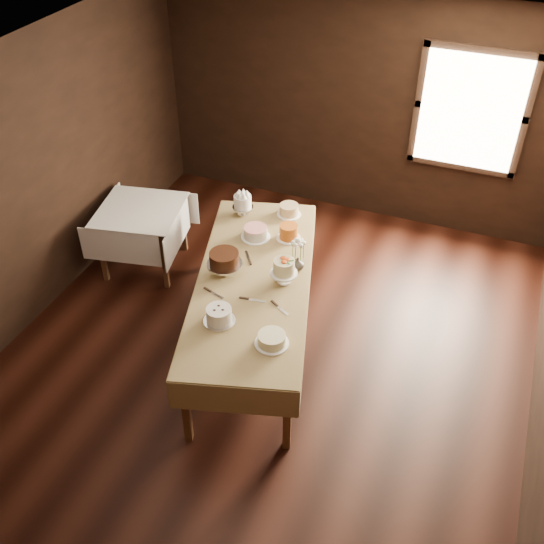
{
  "coord_description": "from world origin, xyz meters",
  "views": [
    {
      "loc": [
        1.7,
        -4.08,
        4.59
      ],
      "look_at": [
        0.0,
        0.2,
        0.95
      ],
      "focal_mm": 41.9,
      "sensor_mm": 36.0,
      "label": 1
    }
  ],
  "objects_px": {
    "display_table": "(253,284)",
    "cake_server_e": "(217,295)",
    "cake_meringue": "(243,206)",
    "cake_swirl": "(219,315)",
    "cake_chocolate": "(224,264)",
    "cake_server_b": "(283,310)",
    "cake_speckled": "(289,210)",
    "cake_flowers": "(284,272)",
    "cake_caramel": "(289,232)",
    "cake_lattice": "(256,233)",
    "cake_server_c": "(248,255)",
    "cake_server_d": "(291,262)",
    "flower_vase": "(298,264)",
    "cake_cream": "(272,340)",
    "side_table": "(140,216)",
    "cake_server_a": "(257,300)"
  },
  "relations": [
    {
      "from": "cake_chocolate",
      "to": "cake_flowers",
      "type": "xyz_separation_m",
      "value": [
        0.57,
        0.08,
        0.0
      ]
    },
    {
      "from": "cake_lattice",
      "to": "cake_flowers",
      "type": "height_order",
      "value": "cake_flowers"
    },
    {
      "from": "cake_lattice",
      "to": "cake_caramel",
      "type": "relative_size",
      "value": 1.28
    },
    {
      "from": "cake_server_a",
      "to": "cake_server_b",
      "type": "bearing_deg",
      "value": -16.53
    },
    {
      "from": "cake_server_a",
      "to": "flower_vase",
      "type": "height_order",
      "value": "flower_vase"
    },
    {
      "from": "cake_chocolate",
      "to": "cake_server_c",
      "type": "distance_m",
      "value": 0.36
    },
    {
      "from": "cake_meringue",
      "to": "cake_server_c",
      "type": "xyz_separation_m",
      "value": [
        0.34,
        -0.66,
        -0.11
      ]
    },
    {
      "from": "side_table",
      "to": "cake_server_c",
      "type": "distance_m",
      "value": 1.57
    },
    {
      "from": "cake_lattice",
      "to": "cake_server_d",
      "type": "relative_size",
      "value": 1.34
    },
    {
      "from": "cake_speckled",
      "to": "cake_server_c",
      "type": "distance_m",
      "value": 0.85
    },
    {
      "from": "cake_swirl",
      "to": "cake_server_c",
      "type": "height_order",
      "value": "cake_swirl"
    },
    {
      "from": "cake_swirl",
      "to": "cake_server_a",
      "type": "relative_size",
      "value": 1.26
    },
    {
      "from": "cake_chocolate",
      "to": "cake_server_b",
      "type": "xyz_separation_m",
      "value": [
        0.71,
        -0.3,
        -0.11
      ]
    },
    {
      "from": "side_table",
      "to": "cake_server_a",
      "type": "height_order",
      "value": "cake_server_a"
    },
    {
      "from": "cake_speckled",
      "to": "display_table",
      "type": "bearing_deg",
      "value": -86.43
    },
    {
      "from": "cake_cream",
      "to": "cake_server_b",
      "type": "distance_m",
      "value": 0.43
    },
    {
      "from": "cake_caramel",
      "to": "cake_server_a",
      "type": "xyz_separation_m",
      "value": [
        0.08,
        -1.02,
        -0.07
      ]
    },
    {
      "from": "cake_meringue",
      "to": "cake_server_d",
      "type": "relative_size",
      "value": 1.01
    },
    {
      "from": "cake_cream",
      "to": "cake_server_a",
      "type": "distance_m",
      "value": 0.57
    },
    {
      "from": "cake_meringue",
      "to": "cake_server_b",
      "type": "height_order",
      "value": "cake_meringue"
    },
    {
      "from": "cake_chocolate",
      "to": "cake_speckled",
      "type": "bearing_deg",
      "value": 79.69
    },
    {
      "from": "display_table",
      "to": "cake_flowers",
      "type": "xyz_separation_m",
      "value": [
        0.29,
        0.06,
        0.18
      ]
    },
    {
      "from": "cake_lattice",
      "to": "cake_server_c",
      "type": "bearing_deg",
      "value": -81.9
    },
    {
      "from": "display_table",
      "to": "cake_server_e",
      "type": "relative_size",
      "value": 11.94
    },
    {
      "from": "cake_speckled",
      "to": "cake_flowers",
      "type": "xyz_separation_m",
      "value": [
        0.36,
        -1.09,
        0.06
      ]
    },
    {
      "from": "cake_meringue",
      "to": "cake_swirl",
      "type": "xyz_separation_m",
      "value": [
        0.49,
        -1.63,
        -0.04
      ]
    },
    {
      "from": "cake_server_d",
      "to": "flower_vase",
      "type": "distance_m",
      "value": 0.13
    },
    {
      "from": "cake_flowers",
      "to": "flower_vase",
      "type": "bearing_deg",
      "value": 76.98
    },
    {
      "from": "display_table",
      "to": "cake_caramel",
      "type": "relative_size",
      "value": 11.43
    },
    {
      "from": "cake_cream",
      "to": "cake_server_c",
      "type": "bearing_deg",
      "value": 122.7
    },
    {
      "from": "cake_swirl",
      "to": "cake_server_d",
      "type": "bearing_deg",
      "value": 74.08
    },
    {
      "from": "cake_swirl",
      "to": "cake_cream",
      "type": "height_order",
      "value": "cake_swirl"
    },
    {
      "from": "cake_server_d",
      "to": "cake_server_e",
      "type": "bearing_deg",
      "value": 175.06
    },
    {
      "from": "cake_flowers",
      "to": "cake_cream",
      "type": "relative_size",
      "value": 0.94
    },
    {
      "from": "cake_meringue",
      "to": "cake_lattice",
      "type": "relative_size",
      "value": 0.76
    },
    {
      "from": "side_table",
      "to": "cake_flowers",
      "type": "relative_size",
      "value": 3.91
    },
    {
      "from": "cake_flowers",
      "to": "cake_server_d",
      "type": "bearing_deg",
      "value": 96.77
    },
    {
      "from": "cake_server_e",
      "to": "cake_meringue",
      "type": "bearing_deg",
      "value": 121.2
    },
    {
      "from": "cake_speckled",
      "to": "cake_flowers",
      "type": "bearing_deg",
      "value": -71.93
    },
    {
      "from": "cake_cream",
      "to": "cake_server_b",
      "type": "xyz_separation_m",
      "value": [
        -0.06,
        0.42,
        -0.04
      ]
    },
    {
      "from": "cake_lattice",
      "to": "cake_swirl",
      "type": "relative_size",
      "value": 1.06
    },
    {
      "from": "cake_server_c",
      "to": "cake_meringue",
      "type": "bearing_deg",
      "value": -8.42
    },
    {
      "from": "cake_chocolate",
      "to": "cake_server_b",
      "type": "distance_m",
      "value": 0.78
    },
    {
      "from": "cake_lattice",
      "to": "cake_server_a",
      "type": "relative_size",
      "value": 1.34
    },
    {
      "from": "side_table",
      "to": "cake_server_d",
      "type": "bearing_deg",
      "value": -10.81
    },
    {
      "from": "flower_vase",
      "to": "cake_speckled",
      "type": "bearing_deg",
      "value": 115.51
    },
    {
      "from": "cake_server_b",
      "to": "cake_server_e",
      "type": "bearing_deg",
      "value": -147.3
    },
    {
      "from": "cake_meringue",
      "to": "cake_cream",
      "type": "relative_size",
      "value": 0.84
    },
    {
      "from": "cake_speckled",
      "to": "cake_swirl",
      "type": "relative_size",
      "value": 0.92
    },
    {
      "from": "cake_speckled",
      "to": "cake_cream",
      "type": "distance_m",
      "value": 1.98
    }
  ]
}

